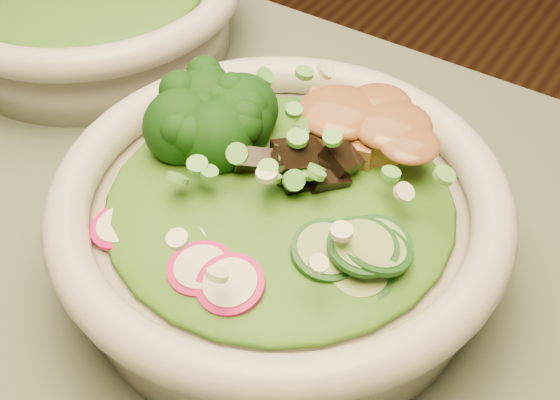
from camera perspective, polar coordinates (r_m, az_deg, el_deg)
The scene contains 10 objects.
salad_bowl at distance 0.46m, azimuth 0.00°, elevation -1.74°, with size 0.27×0.27×0.07m.
side_bowl at distance 0.68m, azimuth -13.74°, elevation 13.68°, with size 0.26×0.26×0.07m.
lettuce_bed at distance 0.45m, azimuth 0.00°, elevation 0.09°, with size 0.20×0.20×0.02m, color #1C5512.
broccoli_florets at distance 0.47m, azimuth -5.32°, elevation 5.25°, with size 0.08×0.07×0.04m, color black, non-canonical shape.
radish_slices at distance 0.42m, azimuth -6.50°, elevation -4.03°, with size 0.11×0.04×0.02m, color #B60E56, non-canonical shape.
cucumber_slices at distance 0.41m, azimuth 6.03°, elevation -3.52°, with size 0.07×0.07×0.04m, color #81A35A, non-canonical shape.
mushroom_heap at distance 0.45m, azimuth 1.16°, elevation 2.11°, with size 0.07×0.07×0.04m, color black, non-canonical shape.
tofu_cubes at distance 0.47m, azimuth 5.80°, elevation 4.62°, with size 0.09×0.06×0.04m, color olive, non-canonical shape.
peanut_sauce at distance 0.47m, azimuth 5.91°, elevation 5.85°, with size 0.07×0.06×0.02m, color brown.
scallion_garnish at distance 0.43m, azimuth 0.00°, elevation 2.36°, with size 0.19×0.19×0.02m, color #52AB3C, non-canonical shape.
Camera 1 is at (0.18, -0.13, 1.12)m, focal length 50.00 mm.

